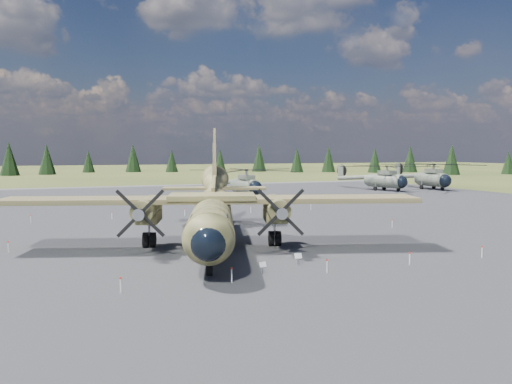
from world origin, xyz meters
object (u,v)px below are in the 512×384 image
object	(u,v)px
helicopter_mid	(385,173)
helicopter_far	(432,171)
helicopter_near	(245,177)
transport_plane	(212,208)

from	to	relation	value
helicopter_mid	helicopter_far	distance (m)	10.27
helicopter_near	helicopter_mid	world-z (taller)	helicopter_mid
transport_plane	helicopter_mid	bearing A→B (deg)	59.50
helicopter_mid	helicopter_near	bearing A→B (deg)	169.36
helicopter_near	helicopter_far	xyz separation A→B (m)	(39.35, 2.97, 0.33)
helicopter_near	helicopter_mid	distance (m)	29.35
transport_plane	helicopter_far	world-z (taller)	transport_plane
transport_plane	helicopter_far	bearing A→B (deg)	53.25
helicopter_mid	transport_plane	bearing A→B (deg)	-155.42
transport_plane	helicopter_near	xyz separation A→B (m)	(16.13, 37.79, 0.28)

